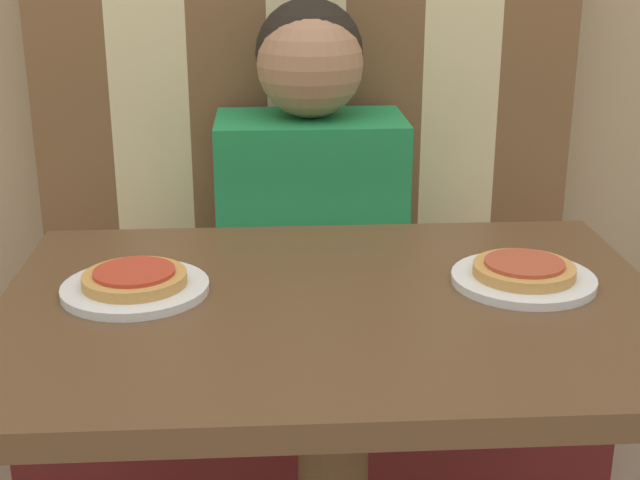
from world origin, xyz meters
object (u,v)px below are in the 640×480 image
object	(u,v)px
plate_left	(135,288)
pizza_right	(524,269)
plate_right	(523,279)
pizza_left	(135,278)
person	(310,168)

from	to	relation	value
plate_left	pizza_right	world-z (taller)	pizza_right
plate_right	pizza_left	world-z (taller)	pizza_left
plate_right	pizza_left	bearing A→B (deg)	-180.00
pizza_right	person	bearing A→B (deg)	115.18
person	plate_right	distance (m)	0.63
plate_right	person	bearing A→B (deg)	115.18
plate_left	plate_right	size ratio (longest dim) A/B	1.00
plate_right	pizza_left	distance (m)	0.53
plate_left	plate_right	world-z (taller)	same
person	plate_right	bearing A→B (deg)	-64.82
person	pizza_right	bearing A→B (deg)	-64.82
pizza_right	plate_right	bearing A→B (deg)	90.00
plate_left	pizza_left	bearing A→B (deg)	-90.00
person	plate_left	world-z (taller)	person
pizza_left	pizza_right	bearing A→B (deg)	0.00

